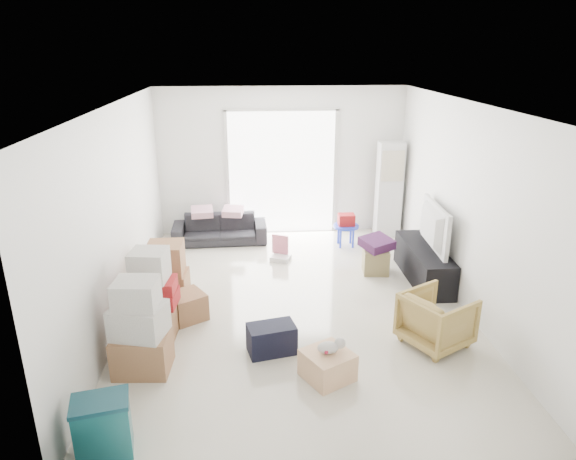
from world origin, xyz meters
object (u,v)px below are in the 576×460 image
Objects in this scene: ottoman at (376,261)px; wood_crate at (327,365)px; tv_console at (424,264)px; television at (426,243)px; ac_tower at (389,190)px; armchair at (437,317)px; kids_table at (346,224)px; sofa at (220,225)px; storage_bins at (103,426)px.

ottoman is 0.83× the size of wood_crate.
television is at bearing 0.00° from tv_console.
armchair is (-0.39, -3.76, -0.52)m from ac_tower.
armchair is 1.21× the size of kids_table.
wood_crate is at bearing -112.15° from ac_tower.
sofa is at bearing 62.44° from television.
ac_tower is at bearing 30.54° from kids_table.
ac_tower reaches higher than armchair.
television reaches higher than ottoman.
armchair is at bearing 22.45° from wood_crate.
tv_console is 5.08m from storage_bins.
kids_table is at bearing 76.84° from wood_crate.
armchair reaches higher than kids_table.
storage_bins is at bearing -126.25° from ac_tower.
storage_bins is (-3.90, -3.26, -0.32)m from television.
kids_table is at bearing -10.82° from sofa.
sofa is (-3.16, 1.85, 0.07)m from tv_console.
armchair is 1.85× the size of ottoman.
ac_tower is at bearing 91.44° from tv_console.
ac_tower is at bearing 53.75° from storage_bins.
ac_tower is 1.11m from kids_table.
tv_console is at bearing 0.00° from television.
sofa reaches higher than kids_table.
television reaches higher than storage_bins.
storage_bins is at bearing 83.92° from armchair.
television is 1.64× the size of armchair.
wood_crate is (-1.81, -2.33, -0.44)m from television.
armchair is at bearing -54.59° from sofa.
storage_bins is at bearing -132.23° from ottoman.
sofa is at bearing 170.77° from kids_table.
armchair is at bearing -95.86° from ac_tower.
tv_console is 2.20× the size of armchair.
sofa is (-3.11, -0.15, -0.55)m from ac_tower.
wood_crate is at bearing 83.05° from armchair.
ac_tower is 1.12× the size of tv_console.
sofa is at bearing 81.70° from storage_bins.
ac_tower is 2.98× the size of kids_table.
ac_tower reaches higher than kids_table.
wood_crate is at bearing 23.88° from storage_bins.
tv_console is 0.94× the size of sofa.
sofa reaches higher than ottoman.
wood_crate is (1.34, -4.18, -0.17)m from sofa.
kids_table reaches higher than wood_crate.
television is 3.67m from sofa.
tv_console is 0.73m from ottoman.
storage_bins is (-3.90, -3.26, 0.02)m from tv_console.
television is 2.12× the size of storage_bins.
tv_console is 1.34× the size of television.
television reaches higher than tv_console.
storage_bins is 0.94× the size of kids_table.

